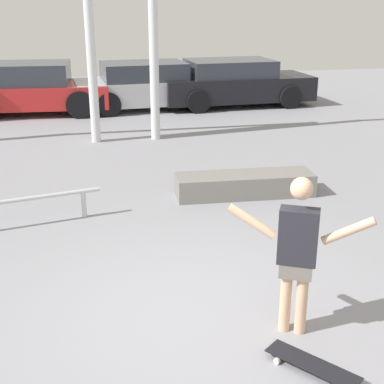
{
  "coord_description": "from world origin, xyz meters",
  "views": [
    {
      "loc": [
        -0.93,
        -4.45,
        2.96
      ],
      "look_at": [
        0.35,
        1.7,
        0.69
      ],
      "focal_mm": 50.0,
      "sensor_mm": 36.0,
      "label": 1
    }
  ],
  "objects_px": {
    "grind_rail": "(4,206)",
    "parked_car_silver": "(148,86)",
    "skateboarder": "(297,249)",
    "skateboard": "(312,365)",
    "grind_box": "(245,185)",
    "parked_car_black": "(234,83)",
    "parked_car_red": "(33,89)"
  },
  "relations": [
    {
      "from": "grind_rail",
      "to": "parked_car_silver",
      "type": "distance_m",
      "value": 8.7
    },
    {
      "from": "skateboarder",
      "to": "grind_rail",
      "type": "height_order",
      "value": "skateboarder"
    },
    {
      "from": "skateboarder",
      "to": "grind_rail",
      "type": "distance_m",
      "value": 4.26
    },
    {
      "from": "skateboard",
      "to": "grind_box",
      "type": "bearing_deg",
      "value": 132.6
    },
    {
      "from": "grind_rail",
      "to": "parked_car_black",
      "type": "relative_size",
      "value": 0.58
    },
    {
      "from": "skateboard",
      "to": "grind_box",
      "type": "xyz_separation_m",
      "value": [
        0.71,
        4.26,
        0.11
      ]
    },
    {
      "from": "skateboarder",
      "to": "skateboard",
      "type": "distance_m",
      "value": 0.99
    },
    {
      "from": "grind_rail",
      "to": "parked_car_black",
      "type": "xyz_separation_m",
      "value": [
        5.54,
        8.14,
        0.31
      ]
    },
    {
      "from": "skateboarder",
      "to": "grind_box",
      "type": "height_order",
      "value": "skateboarder"
    },
    {
      "from": "grind_box",
      "to": "parked_car_silver",
      "type": "height_order",
      "value": "parked_car_silver"
    },
    {
      "from": "parked_car_red",
      "to": "parked_car_silver",
      "type": "distance_m",
      "value": 3.15
    },
    {
      "from": "grind_rail",
      "to": "parked_car_red",
      "type": "height_order",
      "value": "parked_car_red"
    },
    {
      "from": "grind_box",
      "to": "parked_car_black",
      "type": "height_order",
      "value": "parked_car_black"
    },
    {
      "from": "skateboard",
      "to": "parked_car_black",
      "type": "bearing_deg",
      "value": 129.32
    },
    {
      "from": "grind_box",
      "to": "parked_car_red",
      "type": "height_order",
      "value": "parked_car_red"
    },
    {
      "from": "skateboarder",
      "to": "skateboard",
      "type": "relative_size",
      "value": 1.98
    },
    {
      "from": "skateboarder",
      "to": "parked_car_silver",
      "type": "xyz_separation_m",
      "value": [
        0.09,
        11.2,
        -0.22
      ]
    },
    {
      "from": "grind_box",
      "to": "parked_car_silver",
      "type": "bearing_deg",
      "value": 94.29
    },
    {
      "from": "parked_car_silver",
      "to": "parked_car_red",
      "type": "bearing_deg",
      "value": 176.32
    },
    {
      "from": "skateboarder",
      "to": "parked_car_silver",
      "type": "bearing_deg",
      "value": 115.91
    },
    {
      "from": "parked_car_black",
      "to": "skateboard",
      "type": "bearing_deg",
      "value": -105.43
    },
    {
      "from": "grind_rail",
      "to": "parked_car_black",
      "type": "height_order",
      "value": "parked_car_black"
    },
    {
      "from": "parked_car_red",
      "to": "parked_car_silver",
      "type": "bearing_deg",
      "value": 3.98
    },
    {
      "from": "parked_car_red",
      "to": "skateboarder",
      "type": "bearing_deg",
      "value": -71.06
    },
    {
      "from": "parked_car_red",
      "to": "parked_car_black",
      "type": "xyz_separation_m",
      "value": [
        5.67,
        -0.0,
        -0.02
      ]
    },
    {
      "from": "grind_box",
      "to": "parked_car_red",
      "type": "relative_size",
      "value": 0.54
    },
    {
      "from": "skateboarder",
      "to": "grind_box",
      "type": "xyz_separation_m",
      "value": [
        0.66,
        3.67,
        -0.68
      ]
    },
    {
      "from": "grind_rail",
      "to": "parked_car_red",
      "type": "distance_m",
      "value": 8.15
    },
    {
      "from": "skateboarder",
      "to": "parked_car_red",
      "type": "distance_m",
      "value": 11.6
    },
    {
      "from": "skateboard",
      "to": "parked_car_red",
      "type": "relative_size",
      "value": 0.19
    },
    {
      "from": "grind_box",
      "to": "grind_rail",
      "type": "distance_m",
      "value": 3.64
    },
    {
      "from": "grind_rail",
      "to": "skateboarder",
      "type": "bearing_deg",
      "value": -46.14
    }
  ]
}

